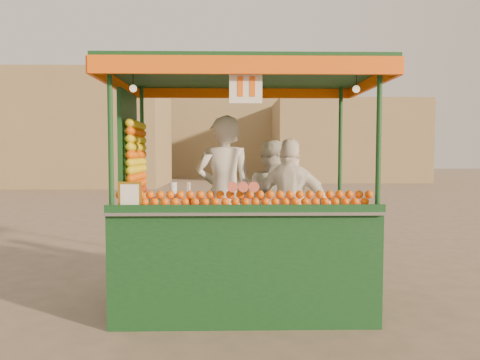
{
  "coord_description": "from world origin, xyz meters",
  "views": [
    {
      "loc": [
        -0.33,
        -5.25,
        1.8
      ],
      "look_at": [
        -0.23,
        0.13,
        1.48
      ],
      "focal_mm": 34.1,
      "sensor_mm": 36.0,
      "label": 1
    }
  ],
  "objects_px": {
    "juice_cart": "(237,231)",
    "vendor_middle": "(273,202)",
    "vendor_left": "(224,194)",
    "vendor_right": "(291,208)"
  },
  "relations": [
    {
      "from": "vendor_left",
      "to": "vendor_middle",
      "type": "height_order",
      "value": "vendor_left"
    },
    {
      "from": "juice_cart",
      "to": "vendor_middle",
      "type": "distance_m",
      "value": 0.96
    },
    {
      "from": "juice_cart",
      "to": "vendor_left",
      "type": "distance_m",
      "value": 0.59
    },
    {
      "from": "vendor_left",
      "to": "vendor_right",
      "type": "distance_m",
      "value": 0.85
    },
    {
      "from": "juice_cart",
      "to": "vendor_right",
      "type": "height_order",
      "value": "juice_cart"
    },
    {
      "from": "juice_cart",
      "to": "vendor_left",
      "type": "height_order",
      "value": "juice_cart"
    },
    {
      "from": "vendor_middle",
      "to": "vendor_right",
      "type": "height_order",
      "value": "vendor_right"
    },
    {
      "from": "vendor_left",
      "to": "vendor_right",
      "type": "xyz_separation_m",
      "value": [
        0.8,
        -0.24,
        -0.14
      ]
    },
    {
      "from": "vendor_middle",
      "to": "vendor_right",
      "type": "xyz_separation_m",
      "value": [
        0.16,
        -0.62,
        0.0
      ]
    },
    {
      "from": "vendor_left",
      "to": "vendor_right",
      "type": "height_order",
      "value": "vendor_left"
    }
  ]
}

